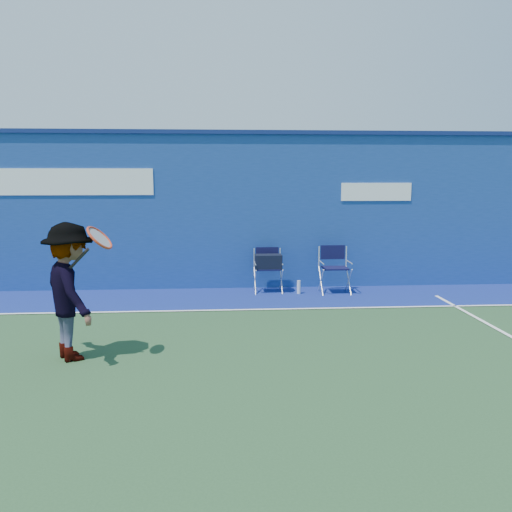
{
  "coord_description": "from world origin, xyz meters",
  "views": [
    {
      "loc": [
        0.47,
        -5.54,
        2.21
      ],
      "look_at": [
        1.05,
        2.6,
        1.0
      ],
      "focal_mm": 38.0,
      "sensor_mm": 36.0,
      "label": 1
    }
  ],
  "objects": [
    {
      "name": "ground",
      "position": [
        0.0,
        0.0,
        0.0
      ],
      "size": [
        80.0,
        80.0,
        0.0
      ],
      "primitive_type": "plane",
      "color": "#244425",
      "rests_on": "ground"
    },
    {
      "name": "stadium_wall",
      "position": [
        -0.0,
        5.2,
        1.55
      ],
      "size": [
        24.0,
        0.5,
        3.08
      ],
      "color": "navy",
      "rests_on": "ground"
    },
    {
      "name": "out_of_bounds_strip",
      "position": [
        0.0,
        4.1,
        0.0
      ],
      "size": [
        24.0,
        1.8,
        0.01
      ],
      "primitive_type": "cube",
      "color": "navy",
      "rests_on": "ground"
    },
    {
      "name": "court_lines",
      "position": [
        0.0,
        0.6,
        0.01
      ],
      "size": [
        24.0,
        12.0,
        0.01
      ],
      "color": "white",
      "rests_on": "out_of_bounds_strip"
    },
    {
      "name": "directors_chair_left",
      "position": [
        1.42,
        4.59,
        0.35
      ],
      "size": [
        0.5,
        0.45,
        0.84
      ],
      "color": "silver",
      "rests_on": "ground"
    },
    {
      "name": "directors_chair_right",
      "position": [
        2.68,
        4.43,
        0.28
      ],
      "size": [
        0.53,
        0.48,
        0.89
      ],
      "color": "silver",
      "rests_on": "ground"
    },
    {
      "name": "water_bottle",
      "position": [
        1.99,
        4.39,
        0.13
      ],
      "size": [
        0.07,
        0.07,
        0.26
      ],
      "primitive_type": "cylinder",
      "color": "silver",
      "rests_on": "ground"
    },
    {
      "name": "tennis_player",
      "position": [
        -1.31,
        0.97,
        0.84
      ],
      "size": [
        1.12,
        1.24,
        1.67
      ],
      "color": "#EA4738",
      "rests_on": "ground"
    }
  ]
}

